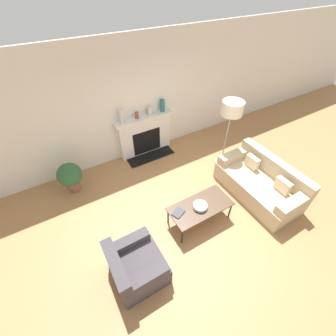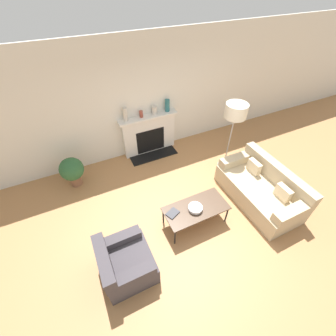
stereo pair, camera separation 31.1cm
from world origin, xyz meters
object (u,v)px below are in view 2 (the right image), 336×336
object	(u,v)px
mantel_vase_right	(167,105)
floor_lamp	(235,114)
mantel_vase_center_left	(141,114)
mantel_vase_center_right	(155,110)
coffee_table	(196,209)
potted_plant	(72,170)
book	(173,213)
armchair_near	(125,263)
bowl	(195,208)
couch	(261,189)
fireplace	(149,134)
mantel_vase_left	(125,114)

from	to	relation	value
mantel_vase_right	floor_lamp	bearing A→B (deg)	-56.40
floor_lamp	mantel_vase_center_left	bearing A→B (deg)	139.23
mantel_vase_center_left	mantel_vase_center_right	xyz separation A→B (m)	(0.35, -0.00, 0.02)
coffee_table	potted_plant	bearing A→B (deg)	133.16
book	mantel_vase_center_left	size ratio (longest dim) A/B	1.68
floor_lamp	mantel_vase_center_left	world-z (taller)	floor_lamp
mantel_vase_center_right	potted_plant	size ratio (longest dim) A/B	0.27
armchair_near	potted_plant	size ratio (longest dim) A/B	1.13
coffee_table	mantel_vase_right	size ratio (longest dim) A/B	3.97
bowl	mantel_vase_center_left	distance (m)	2.68
book	floor_lamp	bearing A→B (deg)	5.20
couch	armchair_near	distance (m)	3.13
coffee_table	mantel_vase_center_right	xyz separation A→B (m)	(0.27, 2.58, 0.75)
potted_plant	coffee_table	bearing A→B (deg)	-46.84
coffee_table	potted_plant	size ratio (longest dim) A/B	1.65
fireplace	potted_plant	world-z (taller)	fireplace
mantel_vase_center_left	mantel_vase_center_right	world-z (taller)	mantel_vase_center_right
fireplace	armchair_near	xyz separation A→B (m)	(-1.62, -2.92, -0.23)
mantel_vase_center_right	couch	bearing A→B (deg)	-63.59
mantel_vase_left	mantel_vase_center_left	distance (m)	0.40
bowl	floor_lamp	xyz separation A→B (m)	(1.60, 1.18, 0.98)
bowl	mantel_vase_right	bearing A→B (deg)	75.90
mantel_vase_center_left	fireplace	bearing A→B (deg)	-5.15
armchair_near	bowl	size ratio (longest dim) A/B	3.10
couch	mantel_vase_left	size ratio (longest dim) A/B	5.46
book	mantel_vase_left	world-z (taller)	mantel_vase_left
floor_lamp	mantel_vase_right	distance (m)	1.73
fireplace	armchair_near	world-z (taller)	fireplace
floor_lamp	mantel_vase_left	size ratio (longest dim) A/B	5.06
mantel_vase_center_left	mantel_vase_right	size ratio (longest dim) A/B	0.53
floor_lamp	bowl	bearing A→B (deg)	-143.59
mantel_vase_center_right	mantel_vase_right	distance (m)	0.35
bowl	mantel_vase_right	size ratio (longest dim) A/B	0.88
bowl	couch	bearing A→B (deg)	-1.68
potted_plant	mantel_vase_right	bearing A→B (deg)	10.29
couch	mantel_vase_center_right	size ratio (longest dim) A/B	9.22
couch	book	xyz separation A→B (m)	(-2.04, 0.15, 0.16)
bowl	mantel_vase_left	xyz separation A→B (m)	(-0.44, 2.60, 0.74)
mantel_vase_center_right	floor_lamp	bearing A→B (deg)	-47.68
coffee_table	bowl	bearing A→B (deg)	-144.64
fireplace	couch	xyz separation A→B (m)	(1.50, -2.63, -0.22)
armchair_near	floor_lamp	bearing A→B (deg)	-64.01
coffee_table	mantel_vase_center_left	world-z (taller)	mantel_vase_center_left
coffee_table	floor_lamp	xyz separation A→B (m)	(1.56, 1.15, 1.05)
floor_lamp	mantel_vase_center_left	distance (m)	2.20
couch	bowl	xyz separation A→B (m)	(-1.62, 0.05, 0.20)
armchair_near	potted_plant	world-z (taller)	armchair_near
floor_lamp	mantel_vase_left	xyz separation A→B (m)	(-2.04, 1.42, -0.23)
fireplace	armchair_near	bearing A→B (deg)	-118.97
fireplace	mantel_vase_right	xyz separation A→B (m)	(0.54, 0.01, 0.70)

